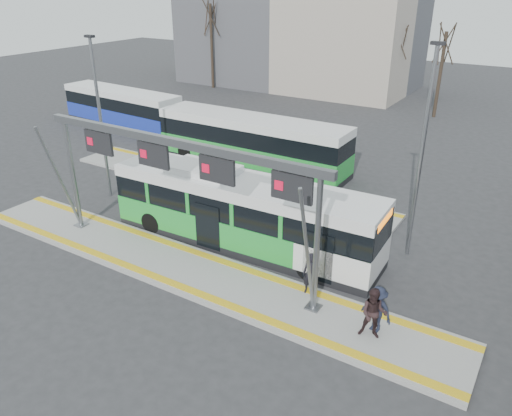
% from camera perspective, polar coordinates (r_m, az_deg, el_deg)
% --- Properties ---
extents(ground, '(120.00, 120.00, 0.00)m').
position_cam_1_polar(ground, '(20.32, -8.01, -7.09)').
color(ground, '#2D2D30').
rests_on(ground, ground).
extents(platform_main, '(22.00, 3.00, 0.15)m').
position_cam_1_polar(platform_main, '(20.28, -8.02, -6.91)').
color(platform_main, gray).
rests_on(platform_main, ground).
extents(platform_second, '(20.00, 3.00, 0.15)m').
position_cam_1_polar(platform_second, '(28.10, -3.98, 2.72)').
color(platform_second, gray).
rests_on(platform_second, ground).
extents(tactile_main, '(22.00, 2.65, 0.02)m').
position_cam_1_polar(tactile_main, '(20.23, -8.04, -6.71)').
color(tactile_main, gold).
rests_on(tactile_main, platform_main).
extents(tactile_second, '(20.00, 0.35, 0.02)m').
position_cam_1_polar(tactile_second, '(28.93, -2.65, 3.61)').
color(tactile_second, gold).
rests_on(tactile_second, platform_second).
extents(gantry, '(13.00, 1.68, 5.20)m').
position_cam_1_polar(gantry, '(18.81, -9.11, 4.75)').
color(gantry, slate).
rests_on(gantry, platform_main).
extents(hero_bus, '(12.14, 3.02, 3.31)m').
position_cam_1_polar(hero_bus, '(21.31, -1.51, -0.56)').
color(hero_bus, black).
rests_on(hero_bus, ground).
extents(bg_bus_green, '(12.28, 2.68, 3.07)m').
position_cam_1_polar(bg_bus_green, '(30.54, -0.49, 7.50)').
color(bg_bus_green, black).
rests_on(bg_bus_green, ground).
extents(bg_bus_blue, '(10.83, 3.03, 2.79)m').
position_cam_1_polar(bg_bus_blue, '(40.82, -15.07, 10.98)').
color(bg_bus_blue, black).
rests_on(bg_bus_blue, ground).
extents(passenger_a, '(0.67, 0.53, 1.61)m').
position_cam_1_polar(passenger_a, '(18.25, 6.28, -7.48)').
color(passenger_a, black).
rests_on(passenger_a, platform_main).
extents(passenger_b, '(1.01, 0.87, 1.77)m').
position_cam_1_polar(passenger_b, '(16.51, 13.31, -11.67)').
color(passenger_b, '#2C1D1F').
rests_on(passenger_b, platform_main).
extents(passenger_c, '(1.18, 0.84, 1.65)m').
position_cam_1_polar(passenger_c, '(16.83, 13.65, -11.19)').
color(passenger_c, '#1A1F30').
rests_on(passenger_c, platform_main).
extents(tree_left, '(1.40, 1.40, 7.05)m').
position_cam_1_polar(tree_left, '(47.93, 16.06, 17.70)').
color(tree_left, '#382B21').
rests_on(tree_left, ground).
extents(tree_mid, '(1.40, 1.40, 7.67)m').
position_cam_1_polar(tree_mid, '(43.82, 20.77, 17.11)').
color(tree_mid, '#382B21').
rests_on(tree_mid, ground).
extents(tree_far, '(1.40, 1.40, 9.30)m').
position_cam_1_polar(tree_far, '(53.23, -5.21, 21.01)').
color(tree_far, '#382B21').
rests_on(tree_far, ground).
extents(lamp_west, '(0.50, 0.25, 8.19)m').
position_cam_1_polar(lamp_west, '(26.58, -17.39, 10.03)').
color(lamp_west, slate).
rests_on(lamp_west, ground).
extents(lamp_east, '(0.50, 0.25, 8.62)m').
position_cam_1_polar(lamp_east, '(20.42, 18.44, 6.16)').
color(lamp_east, slate).
rests_on(lamp_east, ground).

